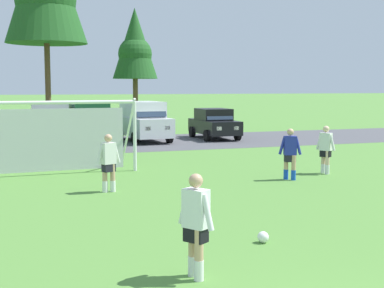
{
  "coord_description": "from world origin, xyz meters",
  "views": [
    {
      "loc": [
        -3.56,
        -3.94,
        2.95
      ],
      "look_at": [
        0.8,
        8.32,
        1.58
      ],
      "focal_mm": 50.63,
      "sensor_mm": 36.0,
      "label": 1
    }
  ],
  "objects_px": {
    "player_defender_far": "(196,226)",
    "player_trailing_back": "(109,163)",
    "parked_car_slot_right": "(143,121)",
    "player_midfield_center": "(290,154)",
    "player_winger_right": "(326,150)",
    "parked_car_slot_far_right": "(214,123)",
    "parked_car_slot_center": "(50,123)",
    "soccer_ball": "(263,237)",
    "soccer_goal": "(25,136)",
    "parked_car_slot_center_right": "(89,122)"
  },
  "relations": [
    {
      "from": "soccer_goal",
      "to": "player_winger_right",
      "type": "bearing_deg",
      "value": -19.87
    },
    {
      "from": "player_defender_far",
      "to": "soccer_ball",
      "type": "bearing_deg",
      "value": 36.33
    },
    {
      "from": "parked_car_slot_right",
      "to": "player_winger_right",
      "type": "bearing_deg",
      "value": -76.72
    },
    {
      "from": "soccer_ball",
      "to": "soccer_goal",
      "type": "height_order",
      "value": "soccer_goal"
    },
    {
      "from": "soccer_ball",
      "to": "soccer_goal",
      "type": "bearing_deg",
      "value": 110.8
    },
    {
      "from": "parked_car_slot_center_right",
      "to": "player_trailing_back",
      "type": "bearing_deg",
      "value": -96.61
    },
    {
      "from": "soccer_ball",
      "to": "parked_car_slot_far_right",
      "type": "distance_m",
      "value": 20.85
    },
    {
      "from": "player_midfield_center",
      "to": "parked_car_slot_center_right",
      "type": "bearing_deg",
      "value": 107.87
    },
    {
      "from": "player_midfield_center",
      "to": "parked_car_slot_right",
      "type": "height_order",
      "value": "parked_car_slot_right"
    },
    {
      "from": "soccer_goal",
      "to": "parked_car_slot_center",
      "type": "bearing_deg",
      "value": 80.1
    },
    {
      "from": "player_trailing_back",
      "to": "parked_car_slot_right",
      "type": "relative_size",
      "value": 0.35
    },
    {
      "from": "parked_car_slot_right",
      "to": "player_midfield_center",
      "type": "bearing_deg",
      "value": -84.55
    },
    {
      "from": "soccer_ball",
      "to": "player_trailing_back",
      "type": "bearing_deg",
      "value": 106.89
    },
    {
      "from": "soccer_ball",
      "to": "parked_car_slot_far_right",
      "type": "bearing_deg",
      "value": 70.7
    },
    {
      "from": "soccer_goal",
      "to": "parked_car_slot_center",
      "type": "xyz_separation_m",
      "value": [
        1.61,
        9.25,
        -0.18
      ]
    },
    {
      "from": "player_defender_far",
      "to": "player_winger_right",
      "type": "bearing_deg",
      "value": 46.61
    },
    {
      "from": "soccer_goal",
      "to": "player_winger_right",
      "type": "height_order",
      "value": "soccer_goal"
    },
    {
      "from": "soccer_goal",
      "to": "player_defender_far",
      "type": "distance_m",
      "value": 11.75
    },
    {
      "from": "player_midfield_center",
      "to": "player_defender_far",
      "type": "distance_m",
      "value": 9.46
    },
    {
      "from": "player_midfield_center",
      "to": "player_winger_right",
      "type": "xyz_separation_m",
      "value": [
        1.75,
        0.67,
        0.0
      ]
    },
    {
      "from": "player_trailing_back",
      "to": "parked_car_slot_center_right",
      "type": "xyz_separation_m",
      "value": [
        1.55,
        13.37,
        0.29
      ]
    },
    {
      "from": "soccer_ball",
      "to": "player_midfield_center",
      "type": "bearing_deg",
      "value": 56.36
    },
    {
      "from": "player_defender_far",
      "to": "parked_car_slot_far_right",
      "type": "bearing_deg",
      "value": 67.42
    },
    {
      "from": "parked_car_slot_center_right",
      "to": "player_midfield_center",
      "type": "bearing_deg",
      "value": -72.13
    },
    {
      "from": "player_winger_right",
      "to": "soccer_ball",
      "type": "bearing_deg",
      "value": -130.72
    },
    {
      "from": "player_midfield_center",
      "to": "parked_car_slot_right",
      "type": "bearing_deg",
      "value": 95.45
    },
    {
      "from": "soccer_goal",
      "to": "soccer_ball",
      "type": "bearing_deg",
      "value": -69.2
    },
    {
      "from": "player_winger_right",
      "to": "parked_car_slot_center_right",
      "type": "relative_size",
      "value": 0.36
    },
    {
      "from": "player_defender_far",
      "to": "parked_car_slot_far_right",
      "type": "distance_m",
      "value": 22.77
    },
    {
      "from": "parked_car_slot_center",
      "to": "parked_car_slot_center_right",
      "type": "relative_size",
      "value": 1.01
    },
    {
      "from": "soccer_ball",
      "to": "parked_car_slot_right",
      "type": "height_order",
      "value": "parked_car_slot_right"
    },
    {
      "from": "player_winger_right",
      "to": "parked_car_slot_center_right",
      "type": "bearing_deg",
      "value": 115.57
    },
    {
      "from": "soccer_ball",
      "to": "parked_car_slot_far_right",
      "type": "height_order",
      "value": "parked_car_slot_far_right"
    },
    {
      "from": "parked_car_slot_far_right",
      "to": "player_trailing_back",
      "type": "bearing_deg",
      "value": -122.39
    },
    {
      "from": "soccer_ball",
      "to": "parked_car_slot_right",
      "type": "relative_size",
      "value": 0.05
    },
    {
      "from": "player_defender_far",
      "to": "player_trailing_back",
      "type": "relative_size",
      "value": 1.0
    },
    {
      "from": "player_midfield_center",
      "to": "parked_car_slot_far_right",
      "type": "height_order",
      "value": "parked_car_slot_far_right"
    },
    {
      "from": "soccer_goal",
      "to": "player_defender_far",
      "type": "bearing_deg",
      "value": -80.12
    },
    {
      "from": "player_winger_right",
      "to": "parked_car_slot_far_right",
      "type": "relative_size",
      "value": 0.39
    },
    {
      "from": "parked_car_slot_center",
      "to": "parked_car_slot_far_right",
      "type": "height_order",
      "value": "parked_car_slot_center"
    },
    {
      "from": "player_winger_right",
      "to": "parked_car_slot_center_right",
      "type": "xyz_separation_m",
      "value": [
        -6.04,
        12.62,
        0.29
      ]
    },
    {
      "from": "player_defender_far",
      "to": "parked_car_slot_right",
      "type": "height_order",
      "value": "parked_car_slot_right"
    },
    {
      "from": "player_midfield_center",
      "to": "player_winger_right",
      "type": "relative_size",
      "value": 1.0
    },
    {
      "from": "parked_car_slot_center",
      "to": "player_defender_far",
      "type": "bearing_deg",
      "value": -88.9
    },
    {
      "from": "soccer_ball",
      "to": "parked_car_slot_far_right",
      "type": "xyz_separation_m",
      "value": [
        6.89,
        19.66,
        0.77
      ]
    },
    {
      "from": "parked_car_slot_right",
      "to": "parked_car_slot_far_right",
      "type": "height_order",
      "value": "parked_car_slot_right"
    },
    {
      "from": "soccer_ball",
      "to": "player_winger_right",
      "type": "relative_size",
      "value": 0.13
    },
    {
      "from": "soccer_goal",
      "to": "parked_car_slot_center",
      "type": "distance_m",
      "value": 9.39
    },
    {
      "from": "player_defender_far",
      "to": "parked_car_slot_right",
      "type": "xyz_separation_m",
      "value": [
        4.58,
        21.01,
        0.29
      ]
    },
    {
      "from": "player_winger_right",
      "to": "parked_car_slot_center",
      "type": "distance_m",
      "value": 15.06
    }
  ]
}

